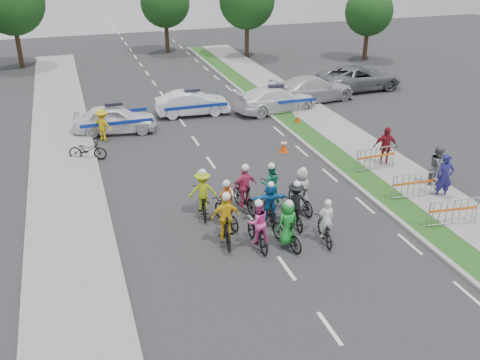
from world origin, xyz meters
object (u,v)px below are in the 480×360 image
object	(u,v)px
rider_3	(226,224)
rider_4	(295,208)
police_car_1	(192,103)
spectator_2	(385,147)
barrier_2	(375,159)
barrier_1	(414,186)
rider_5	(270,205)
spectator_0	(445,177)
rider_7	(301,194)
police_car_0	(115,119)
barrier_0	(453,213)
civilian_sedan	(314,89)
tree_1	(247,1)
spectator_1	(438,167)
rider_6	(226,210)
tree_3	(11,2)
tree_4	(165,3)
police_car_2	(275,99)
cone_0	(284,145)
rider_0	(325,227)
marshal_hiviz	(103,125)
rider_9	(245,193)
rider_10	(203,197)
tree_2	(369,12)
rider_1	(287,228)
civilian_suv	(359,78)
parked_bike	(88,150)
cone_1	(298,118)
rider_8	(270,190)
rider_2	(257,229)

from	to	relation	value
rider_3	rider_4	distance (m)	2.76
rider_4	police_car_1	xyz separation A→B (m)	(-0.45, 13.71, -0.01)
spectator_2	barrier_2	xyz separation A→B (m)	(-0.69, -0.37, -0.38)
barrier_1	rider_5	bearing A→B (deg)	179.22
spectator_0	barrier_1	size ratio (longest dim) A/B	0.95
rider_7	police_car_0	distance (m)	12.61
barrier_0	barrier_1	size ratio (longest dim) A/B	1.00
civilian_sedan	tree_1	xyz separation A→B (m)	(0.23, 13.50, 3.75)
spectator_0	spectator_1	xyz separation A→B (m)	(0.44, 1.00, -0.03)
civilian_sedan	barrier_0	xyz separation A→B (m)	(-2.07, -15.95, -0.23)
rider_6	tree_1	distance (m)	28.78
rider_6	police_car_0	size ratio (longest dim) A/B	0.44
tree_3	tree_4	bearing A→B (deg)	9.46
rider_4	barrier_0	world-z (taller)	rider_4
police_car_2	spectator_2	bearing A→B (deg)	-177.41
barrier_1	cone_0	world-z (taller)	barrier_1
rider_0	marshal_hiviz	size ratio (longest dim) A/B	1.04
spectator_2	marshal_hiviz	size ratio (longest dim) A/B	1.15
rider_9	police_car_2	xyz separation A→B (m)	(5.74, 11.19, -0.02)
police_car_2	spectator_0	size ratio (longest dim) A/B	2.66
rider_5	police_car_1	xyz separation A→B (m)	(0.34, 13.22, -0.02)
rider_10	tree_2	xyz separation A→B (m)	(19.60, 21.66, 3.10)
police_car_1	spectator_0	world-z (taller)	spectator_0
rider_1	tree_3	distance (m)	32.51
spectator_0	tree_3	bearing A→B (deg)	135.75
rider_5	marshal_hiviz	bearing A→B (deg)	-58.58
civilian_suv	marshal_hiviz	size ratio (longest dim) A/B	3.51
spectator_1	parked_bike	bearing A→B (deg)	111.47
barrier_0	cone_0	bearing A→B (deg)	109.05
barrier_0	barrier_2	distance (m)	5.25
cone_1	tree_2	size ratio (longest dim) A/B	0.12
cone_1	cone_0	bearing A→B (deg)	-123.12
civilian_sedan	rider_4	bearing A→B (deg)	143.43
police_car_1	tree_3	xyz separation A→B (m)	(-9.90, 15.80, 4.19)
barrier_0	rider_8	bearing A→B (deg)	147.36
rider_10	tree_4	bearing A→B (deg)	-89.37
rider_2	rider_6	bearing A→B (deg)	-73.68
tree_2	police_car_2	bearing A→B (deg)	-138.98
civilian_sedan	police_car_2	bearing A→B (deg)	102.35
rider_4	spectator_0	bearing A→B (deg)	-173.10
cone_0	tree_4	world-z (taller)	tree_4
rider_9	spectator_2	xyz separation A→B (m)	(7.40, 2.02, 0.19)
rider_4	tree_1	bearing A→B (deg)	-99.55
rider_3	rider_8	xyz separation A→B (m)	(2.43, 2.09, -0.07)
rider_5	rider_9	xyz separation A→B (m)	(-0.57, 1.16, 0.03)
rider_7	civilian_sedan	size ratio (longest dim) A/B	0.35
marshal_hiviz	cone_0	xyz separation A→B (m)	(8.13, -4.44, -0.48)
rider_7	rider_5	bearing A→B (deg)	8.14
tree_1	civilian_sedan	bearing A→B (deg)	-90.99
rider_0	tree_2	bearing A→B (deg)	-112.32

